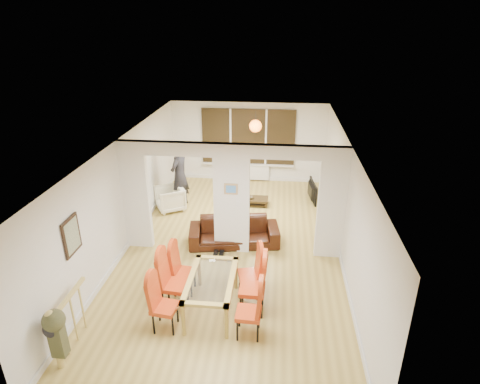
% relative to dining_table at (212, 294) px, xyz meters
% --- Properties ---
extents(floor, '(5.00, 9.00, 0.01)m').
position_rel_dining_table_xyz_m(floor, '(0.12, 2.13, -0.35)').
color(floor, tan).
rests_on(floor, ground).
extents(room_walls, '(5.00, 9.00, 2.60)m').
position_rel_dining_table_xyz_m(room_walls, '(0.12, 2.13, 0.95)').
color(room_walls, silver).
rests_on(room_walls, floor).
extents(divider_wall, '(5.00, 0.18, 2.60)m').
position_rel_dining_table_xyz_m(divider_wall, '(0.12, 2.13, 0.95)').
color(divider_wall, white).
rests_on(divider_wall, floor).
extents(bay_window_blinds, '(3.00, 0.08, 1.80)m').
position_rel_dining_table_xyz_m(bay_window_blinds, '(0.12, 6.57, 1.15)').
color(bay_window_blinds, black).
rests_on(bay_window_blinds, room_walls).
extents(radiator, '(1.40, 0.08, 0.50)m').
position_rel_dining_table_xyz_m(radiator, '(0.12, 6.53, -0.05)').
color(radiator, white).
rests_on(radiator, floor).
extents(pendant_light, '(0.36, 0.36, 0.36)m').
position_rel_dining_table_xyz_m(pendant_light, '(0.42, 5.43, 1.80)').
color(pendant_light, orange).
rests_on(pendant_light, room_walls).
extents(stair_newel, '(0.40, 1.20, 1.10)m').
position_rel_dining_table_xyz_m(stair_newel, '(-2.13, -1.07, 0.20)').
color(stair_newel, tan).
rests_on(stair_newel, floor).
extents(wall_poster, '(0.04, 0.52, 0.67)m').
position_rel_dining_table_xyz_m(wall_poster, '(-2.35, -0.27, 1.25)').
color(wall_poster, gray).
rests_on(wall_poster, room_walls).
extents(pillar_photo, '(0.30, 0.03, 0.25)m').
position_rel_dining_table_xyz_m(pillar_photo, '(0.12, 2.03, 1.25)').
color(pillar_photo, '#4C8CD8').
rests_on(pillar_photo, divider_wall).
extents(dining_table, '(0.84, 1.49, 0.70)m').
position_rel_dining_table_xyz_m(dining_table, '(0.00, 0.00, 0.00)').
color(dining_table, '#B29641').
rests_on(dining_table, floor).
extents(dining_chair_la, '(0.47, 0.47, 1.04)m').
position_rel_dining_table_xyz_m(dining_chair_la, '(-0.72, -0.56, 0.17)').
color(dining_chair_la, '#BB3913').
rests_on(dining_chair_la, floor).
extents(dining_chair_lb, '(0.49, 0.49, 1.13)m').
position_rel_dining_table_xyz_m(dining_chair_lb, '(-0.70, 0.02, 0.21)').
color(dining_chair_lb, '#BB3913').
rests_on(dining_chair_lb, floor).
extents(dining_chair_lc, '(0.46, 0.46, 1.03)m').
position_rel_dining_table_xyz_m(dining_chair_lc, '(-0.62, 0.48, 0.16)').
color(dining_chair_lc, '#BB3913').
rests_on(dining_chair_lc, floor).
extents(dining_chair_ra, '(0.44, 0.44, 1.06)m').
position_rel_dining_table_xyz_m(dining_chair_ra, '(0.73, -0.56, 0.18)').
color(dining_chair_ra, '#BB3913').
rests_on(dining_chair_ra, floor).
extents(dining_chair_rb, '(0.48, 0.48, 1.16)m').
position_rel_dining_table_xyz_m(dining_chair_rb, '(0.74, 0.04, 0.23)').
color(dining_chair_rb, '#BB3913').
rests_on(dining_chair_rb, floor).
extents(dining_chair_rc, '(0.51, 0.51, 1.05)m').
position_rel_dining_table_xyz_m(dining_chair_rc, '(0.66, 0.53, 0.18)').
color(dining_chair_rc, '#BB3913').
rests_on(dining_chair_rc, floor).
extents(sofa, '(2.23, 1.14, 0.62)m').
position_rel_dining_table_xyz_m(sofa, '(0.13, 2.43, -0.04)').
color(sofa, black).
rests_on(sofa, floor).
extents(armchair, '(1.00, 1.01, 0.68)m').
position_rel_dining_table_xyz_m(armchair, '(-1.88, 4.11, -0.01)').
color(armchair, '#E8E4C5').
rests_on(armchair, floor).
extents(person, '(0.80, 0.65, 1.90)m').
position_rel_dining_table_xyz_m(person, '(-1.64, 4.41, 0.60)').
color(person, black).
rests_on(person, floor).
extents(television, '(1.01, 0.25, 0.58)m').
position_rel_dining_table_xyz_m(television, '(2.08, 5.17, -0.06)').
color(television, black).
rests_on(television, floor).
extents(coffee_table, '(1.02, 0.72, 0.21)m').
position_rel_dining_table_xyz_m(coffee_table, '(0.40, 4.64, -0.24)').
color(coffee_table, '#342611').
rests_on(coffee_table, floor).
extents(bottle, '(0.07, 0.07, 0.29)m').
position_rel_dining_table_xyz_m(bottle, '(0.25, 4.60, 0.01)').
color(bottle, '#143F19').
rests_on(bottle, coffee_table).
extents(bowl, '(0.20, 0.20, 0.05)m').
position_rel_dining_table_xyz_m(bowl, '(0.37, 4.62, -0.11)').
color(bowl, '#342611').
rests_on(bowl, coffee_table).
extents(shoes, '(0.23, 0.25, 0.09)m').
position_rel_dining_table_xyz_m(shoes, '(-0.15, 1.83, -0.30)').
color(shoes, black).
rests_on(shoes, floor).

